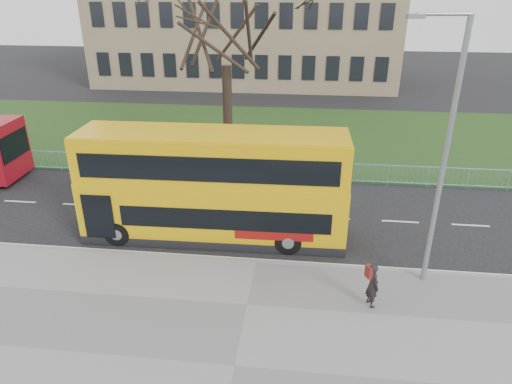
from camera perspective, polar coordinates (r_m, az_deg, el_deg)
ground at (r=18.73m, az=0.54°, el=-6.34°), size 120.00×120.00×0.00m
pavement at (r=13.41m, az=-2.70°, el=-21.04°), size 80.00×10.50×0.12m
kerb at (r=17.39m, az=-0.00°, el=-8.76°), size 80.00×0.20×0.14m
grass_verge at (r=31.81m, az=3.26°, el=7.03°), size 80.00×15.40×0.08m
guard_railing at (r=24.39m, az=2.17°, el=2.74°), size 40.00×0.12×1.10m
bare_tree at (r=26.58m, az=-3.78°, el=17.67°), size 8.90×8.90×12.72m
civic_building at (r=51.47m, az=-0.99°, el=21.71°), size 30.00×15.00×14.00m
yellow_bus at (r=18.26m, az=-5.35°, el=1.06°), size 10.60×2.71×4.42m
pedestrian at (r=15.28m, az=14.36°, el=-11.21°), size 0.55×0.66×1.54m
street_lamp at (r=15.33m, az=22.32°, el=4.93°), size 1.86×0.45×8.81m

